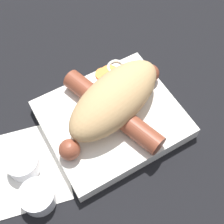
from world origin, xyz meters
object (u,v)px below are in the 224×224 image
bread_roll (115,99)px  condiment_cup_far (38,197)px  condiment_cup_near (23,163)px  sausage (113,109)px  food_tray (112,119)px

bread_roll → condiment_cup_far: (-0.16, -0.06, -0.04)m
condiment_cup_near → condiment_cup_far: (-0.00, -0.06, 0.00)m
sausage → condiment_cup_far: bearing=-159.4°
food_tray → sausage: size_ratio=1.01×
food_tray → condiment_cup_far: condiment_cup_far is taller
condiment_cup_near → condiment_cup_far: 0.06m
food_tray → condiment_cup_far: bearing=-159.6°
sausage → condiment_cup_near: 0.15m
food_tray → condiment_cup_far: size_ratio=4.20×
bread_roll → condiment_cup_near: bearing=-178.4°
food_tray → condiment_cup_near: (-0.15, 0.00, 0.00)m
condiment_cup_near → condiment_cup_far: bearing=-90.8°
sausage → condiment_cup_far: (-0.15, -0.06, -0.03)m
sausage → food_tray: bearing=-141.7°
condiment_cup_near → condiment_cup_far: same height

